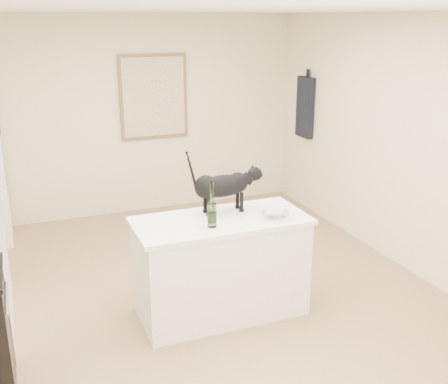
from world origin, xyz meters
TOP-DOWN VIEW (x-y plane):
  - floor at (0.00, 0.00)m, footprint 5.50×5.50m
  - ceiling at (0.00, 0.00)m, footprint 5.50×5.50m
  - wall_back at (0.00, 2.75)m, footprint 4.50×0.00m
  - wall_front at (0.00, -2.75)m, footprint 4.50×0.00m
  - wall_right at (2.25, 0.00)m, footprint 0.00×5.50m
  - island_base at (0.10, -0.20)m, footprint 1.44×0.67m
  - island_top at (0.10, -0.20)m, footprint 1.50×0.70m
  - artwork_frame at (0.30, 2.72)m, footprint 0.90×0.03m
  - artwork_canvas at (0.30, 2.70)m, footprint 0.82×0.00m
  - hanging_garment at (2.19, 2.05)m, footprint 0.08×0.34m
  - black_cat at (0.17, -0.05)m, footprint 0.62×0.19m
  - wine_bottle at (-0.03, -0.35)m, footprint 0.08×0.08m
  - glass_bowl at (0.54, -0.35)m, footprint 0.29×0.29m
  - fridge_paper at (-1.60, 2.34)m, footprint 0.03×0.12m

SIDE VIEW (x-z plane):
  - floor at x=0.00m, z-range 0.00..0.00m
  - island_base at x=0.10m, z-range 0.00..0.86m
  - island_top at x=0.10m, z-range 0.86..0.90m
  - glass_bowl at x=0.54m, z-range 0.90..0.96m
  - wine_bottle at x=-0.03m, z-range 0.90..1.26m
  - black_cat at x=0.17m, z-range 0.90..1.33m
  - fridge_paper at x=-1.60m, z-range 1.21..1.38m
  - wall_back at x=0.00m, z-range -0.95..3.55m
  - wall_front at x=0.00m, z-range -0.95..3.55m
  - wall_right at x=2.25m, z-range -1.45..4.05m
  - hanging_garment at x=2.19m, z-range 1.00..1.80m
  - artwork_frame at x=0.30m, z-range 1.00..2.10m
  - artwork_canvas at x=0.30m, z-range 1.04..2.06m
  - ceiling at x=0.00m, z-range 2.60..2.60m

